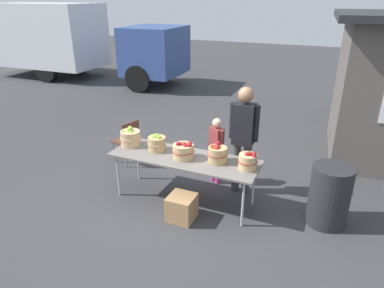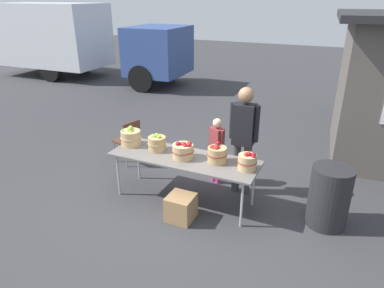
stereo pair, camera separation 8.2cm
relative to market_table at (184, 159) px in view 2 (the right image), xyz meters
name	(u,v)px [view 2 (the right image)]	position (x,y,z in m)	size (l,w,h in m)	color
ground_plane	(184,199)	(0.00, 0.00, -0.71)	(40.00, 40.00, 0.00)	#38383A
market_table	(184,159)	(0.00, 0.00, 0.00)	(2.30, 0.76, 0.75)	slate
apple_basket_green_0	(131,137)	(-0.99, 0.07, 0.18)	(0.34, 0.34, 0.31)	tan
apple_basket_green_1	(157,143)	(-0.50, 0.06, 0.16)	(0.30, 0.30, 0.27)	tan
apple_basket_red_0	(183,151)	(0.00, -0.03, 0.16)	(0.34, 0.34, 0.27)	tan
apple_basket_red_1	(217,154)	(0.52, 0.05, 0.17)	(0.30, 0.30, 0.29)	tan
apple_basket_red_2	(248,161)	(0.99, 0.02, 0.16)	(0.28, 0.28, 0.27)	tan
vendor_adult	(244,133)	(0.74, 0.61, 0.33)	(0.47, 0.23, 1.77)	#3F3F3F
child_customer	(217,146)	(0.25, 0.74, -0.02)	(0.28, 0.23, 1.17)	#CC3F8C
box_truck	(75,39)	(-7.69, 6.33, 0.78)	(7.76, 2.39, 2.75)	silver
folding_chair	(129,138)	(-1.55, 0.77, -0.20)	(0.49, 0.49, 0.86)	brown
trash_barrel	(329,197)	(2.11, 0.27, -0.27)	(0.56, 0.56, 0.89)	#262628
produce_crate	(181,207)	(0.18, -0.48, -0.52)	(0.38, 0.38, 0.38)	#A87F51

